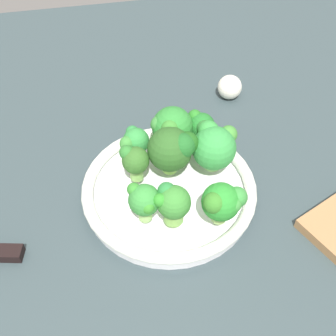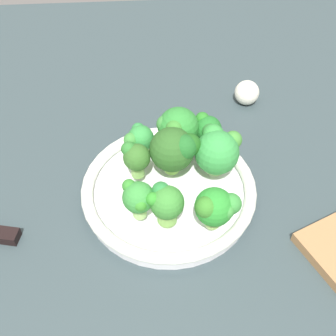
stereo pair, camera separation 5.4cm
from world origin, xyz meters
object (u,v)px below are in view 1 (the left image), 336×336
at_px(broccoli_floret_8, 171,127).
at_px(garlic_bulb, 230,87).
at_px(broccoli_floret_0, 214,146).
at_px(broccoli_floret_7, 144,201).
at_px(broccoli_floret_3, 134,160).
at_px(broccoli_floret_6, 135,142).
at_px(broccoli_floret_5, 201,127).
at_px(bowl, 168,188).
at_px(broccoli_floret_1, 172,203).
at_px(broccoli_floret_2, 173,149).
at_px(broccoli_floret_4, 222,202).

bearing_deg(broccoli_floret_8, garlic_bulb, 46.03).
distance_m(broccoli_floret_0, broccoli_floret_7, 0.14).
xyz_separation_m(broccoli_floret_3, garlic_bulb, (0.21, 0.20, -0.05)).
bearing_deg(broccoli_floret_8, broccoli_floret_6, -171.78).
xyz_separation_m(broccoli_floret_0, broccoli_floret_5, (-0.01, 0.05, -0.00)).
xyz_separation_m(bowl, garlic_bulb, (0.16, 0.22, 0.01)).
bearing_deg(bowl, broccoli_floret_5, 46.03).
bearing_deg(broccoli_floret_8, broccoli_floret_0, -39.87).
bearing_deg(broccoli_floret_7, broccoli_floret_8, 63.37).
relative_size(broccoli_floret_0, broccoli_floret_7, 1.20).
xyz_separation_m(broccoli_floret_1, broccoli_floret_6, (-0.03, 0.13, -0.00)).
distance_m(bowl, garlic_bulb, 0.27).
height_order(broccoli_floret_3, broccoli_floret_5, broccoli_floret_5).
relative_size(broccoli_floret_3, garlic_bulb, 1.29).
bearing_deg(broccoli_floret_3, broccoli_floret_8, 36.72).
xyz_separation_m(bowl, broccoli_floret_2, (0.01, 0.02, 0.06)).
bearing_deg(broccoli_floret_0, bowl, -164.20).
relative_size(broccoli_floret_3, broccoli_floret_6, 1.05).
height_order(broccoli_floret_0, broccoli_floret_1, broccoli_floret_0).
bearing_deg(broccoli_floret_8, broccoli_floret_5, 1.58).
bearing_deg(broccoli_floret_5, broccoli_floret_0, -80.43).
bearing_deg(broccoli_floret_4, broccoli_floret_2, 113.11).
bearing_deg(broccoli_floret_8, bowl, -105.58).
bearing_deg(broccoli_floret_2, bowl, -118.54).
distance_m(broccoli_floret_1, broccoli_floret_2, 0.09).
bearing_deg(broccoli_floret_5, garlic_bulb, 56.85).
distance_m(broccoli_floret_3, broccoli_floret_5, 0.12).
relative_size(broccoli_floret_0, broccoli_floret_8, 0.93).
relative_size(broccoli_floret_0, broccoli_floret_2, 0.94).
xyz_separation_m(broccoli_floret_2, broccoli_floret_4, (0.04, -0.10, -0.01)).
height_order(broccoli_floret_1, broccoli_floret_8, broccoli_floret_8).
relative_size(broccoli_floret_1, broccoli_floret_2, 0.80).
bearing_deg(garlic_bulb, broccoli_floret_7, -126.99).
bearing_deg(broccoli_floret_7, broccoli_floret_6, 87.65).
height_order(broccoli_floret_0, garlic_bulb, broccoli_floret_0).
height_order(broccoli_floret_1, broccoli_floret_6, broccoli_floret_1).
bearing_deg(garlic_bulb, broccoli_floret_4, -109.56).
height_order(bowl, broccoli_floret_8, broccoli_floret_8).
xyz_separation_m(broccoli_floret_1, garlic_bulb, (0.17, 0.29, -0.05)).
bearing_deg(broccoli_floret_6, broccoli_floret_1, -76.03).
distance_m(broccoli_floret_7, broccoli_floret_8, 0.14).
xyz_separation_m(broccoli_floret_5, broccoli_floret_8, (-0.05, -0.00, 0.01)).
height_order(bowl, broccoli_floret_0, broccoli_floret_0).
relative_size(bowl, broccoli_floret_4, 4.09).
relative_size(broccoli_floret_2, broccoli_floret_6, 1.37).
distance_m(broccoli_floret_2, broccoli_floret_6, 0.06).
bearing_deg(broccoli_floret_8, broccoli_floret_4, -75.77).
distance_m(broccoli_floret_1, broccoli_floret_5, 0.16).
xyz_separation_m(broccoli_floret_2, broccoli_floret_5, (0.05, 0.05, -0.01)).
bearing_deg(broccoli_floret_0, broccoli_floret_8, 140.13).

